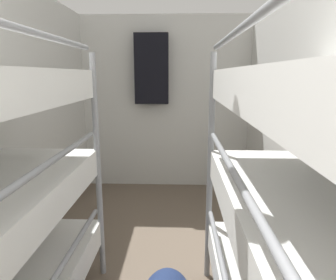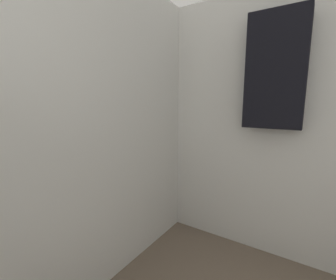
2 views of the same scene
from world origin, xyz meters
name	(u,v)px [view 2 (image 2 of 2)]	position (x,y,z in m)	size (l,w,h in m)	color
wall_back	(297,130)	(0.00, 4.43, 1.17)	(2.38, 0.06, 2.34)	silver
hanging_coat	(275,71)	(-0.18, 4.28, 1.64)	(0.44, 0.12, 0.90)	black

